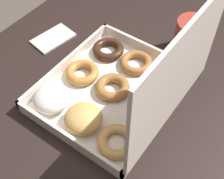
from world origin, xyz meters
TOP-DOWN VIEW (x-y plane):
  - dining_table at (0.00, 0.00)m, footprint 1.05×0.88m
  - donut_box at (0.03, 0.01)m, footprint 0.36×0.32m
  - coffee_mug at (-0.25, 0.07)m, footprint 0.09×0.09m
  - paper_napkin at (-0.05, -0.29)m, footprint 0.13×0.10m

SIDE VIEW (x-z plane):
  - dining_table at x=0.00m, z-range 0.26..0.98m
  - paper_napkin at x=-0.05m, z-range 0.72..0.72m
  - donut_box at x=0.03m, z-range 0.61..0.92m
  - coffee_mug at x=-0.25m, z-range 0.72..0.82m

